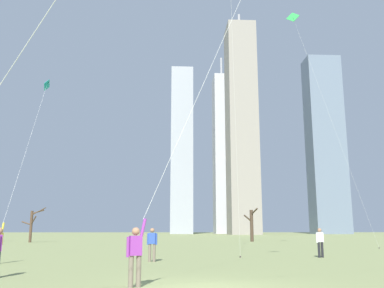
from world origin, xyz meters
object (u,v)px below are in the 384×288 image
Objects in this scene: distant_kite_drifting_left_green at (298,30)px; bare_tree_left_of_center at (32,224)px; kite_flyer_foreground_left_teal at (11,202)px; kite_flyer_midfield_center_orange at (159,196)px; bystander_watching_nearby at (320,241)px; bare_tree_far_right_edge at (252,224)px; bystander_strolling_midfield at (152,243)px.

distant_kite_drifting_left_green is 37.36m from bare_tree_left_of_center.
bare_tree_left_of_center is (-8.21, 29.86, -0.79)m from kite_flyer_foreground_left_teal.
kite_flyer_foreground_left_teal is at bearing 127.66° from kite_flyer_midfield_center_orange.
bystander_watching_nearby is 0.39× the size of bare_tree_far_right_edge.
bare_tree_left_of_center is at bearing 111.95° from kite_flyer_midfield_center_orange.
kite_flyer_midfield_center_orange reaches higher than bare_tree_far_right_edge.
bystander_strolling_midfield is 26.98m from distant_kite_drifting_left_green.
bystander_watching_nearby is at bearing 52.59° from kite_flyer_midfield_center_orange.
kite_flyer_foreground_left_teal is 3.67× the size of bare_tree_far_right_edge.
bystander_strolling_midfield is (-9.37, -2.63, 0.00)m from bystander_watching_nearby.
distant_kite_drifting_left_green is at bearing -86.27° from bare_tree_far_right_edge.
kite_flyer_midfield_center_orange is at bearing -104.52° from bare_tree_far_right_edge.
kite_flyer_foreground_left_teal reaches higher than bystander_watching_nearby.
bare_tree_far_right_edge is (10.92, 42.17, -0.28)m from kite_flyer_midfield_center_orange.
bare_tree_far_right_edge is at bearing 59.24° from kite_flyer_foreground_left_teal.
kite_flyer_foreground_left_teal reaches higher than bystander_strolling_midfield.
kite_flyer_foreground_left_teal reaches higher than bare_tree_far_right_edge.
distant_kite_drifting_left_green is (20.15, 13.10, 16.83)m from kite_flyer_foreground_left_teal.
distant_kite_drifting_left_green is 5.27× the size of bare_tree_left_of_center.
kite_flyer_foreground_left_teal is 17.02m from bystander_watching_nearby.
kite_flyer_foreground_left_teal is (-8.01, 10.38, 0.44)m from kite_flyer_midfield_center_orange.
kite_flyer_midfield_center_orange reaches higher than bystander_watching_nearby.
kite_flyer_midfield_center_orange is 14.66m from bystander_watching_nearby.
distant_kite_drifting_left_green is 5.20× the size of bare_tree_far_right_edge.
bare_tree_left_of_center reaches higher than bystander_watching_nearby.
kite_flyer_foreground_left_teal is 7.89m from bystander_strolling_midfield.
kite_flyer_midfield_center_orange is 43.39m from bare_tree_left_of_center.
distant_kite_drifting_left_green is at bearing 33.03° from kite_flyer_foreground_left_teal.
kite_flyer_foreground_left_teal is 37.01m from bare_tree_far_right_edge.
distant_kite_drifting_left_green reaches higher than bystander_watching_nearby.
kite_flyer_foreground_left_teal is 9.49× the size of bystander_strolling_midfield.
kite_flyer_foreground_left_teal is 30.98m from bare_tree_left_of_center.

